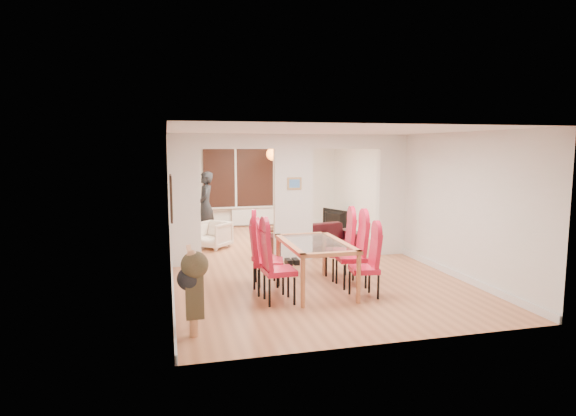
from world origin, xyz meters
name	(u,v)px	position (x,y,z in m)	size (l,w,h in m)	color
floor	(293,259)	(0.00, 0.00, 0.00)	(5.00, 9.00, 0.01)	#BF754D
room_walls	(293,198)	(0.00, 0.00, 1.30)	(5.00, 9.00, 2.60)	silver
divider_wall	(293,198)	(0.00, 0.00, 1.30)	(5.00, 0.18, 2.60)	white
bay_window_blinds	(255,176)	(0.00, 4.44, 1.50)	(3.00, 0.08, 1.80)	black
radiator	(255,216)	(0.00, 4.40, 0.30)	(1.40, 0.08, 0.50)	white
pendant_light	(273,154)	(0.30, 3.30, 2.15)	(0.36, 0.36, 0.36)	orange
stair_newel	(191,282)	(-2.25, -3.20, 0.55)	(0.40, 1.20, 1.10)	tan
wall_poster	(171,198)	(-2.47, -2.40, 1.60)	(0.04, 0.52, 0.67)	gray
pillar_photo	(294,183)	(0.00, -0.10, 1.60)	(0.30, 0.03, 0.25)	#4C8CD8
dining_table	(315,266)	(-0.21, -2.19, 0.40)	(0.97, 1.72, 0.81)	#B96D44
dining_chair_la	(279,265)	(-0.92, -2.67, 0.57)	(0.46, 0.46, 1.15)	red
dining_chair_lb	(268,256)	(-0.98, -2.14, 0.59)	(0.47, 0.47, 1.18)	red
dining_chair_lc	(267,255)	(-0.90, -1.69, 0.51)	(0.41, 0.41, 1.02)	red
dining_chair_ra	(364,264)	(0.43, -2.74, 0.52)	(0.42, 0.42, 1.05)	red
dining_chair_rb	(351,253)	(0.45, -2.14, 0.57)	(0.46, 0.46, 1.15)	red
dining_chair_rc	(340,247)	(0.42, -1.65, 0.56)	(0.45, 0.45, 1.13)	red
sofa	(315,239)	(0.63, 0.49, 0.31)	(2.09, 0.82, 0.61)	black
armchair	(213,235)	(-1.52, 1.54, 0.31)	(0.67, 0.68, 0.62)	#F2E0CD
person	(206,206)	(-1.59, 2.67, 0.86)	(0.41, 0.63, 1.73)	black
television	(332,220)	(2.00, 3.21, 0.29)	(0.13, 1.01, 0.58)	black
coffee_table	(282,232)	(0.38, 2.60, 0.11)	(0.92, 0.46, 0.21)	#361912
bottle	(277,224)	(0.25, 2.59, 0.34)	(0.07, 0.07, 0.26)	#143F19
bowl	(281,227)	(0.38, 2.66, 0.24)	(0.24, 0.24, 0.06)	#361912
shoes	(292,262)	(-0.13, -0.42, 0.05)	(0.25, 0.28, 0.11)	black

